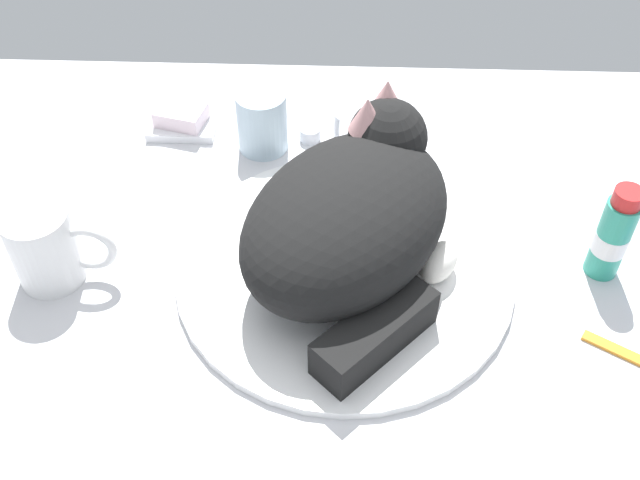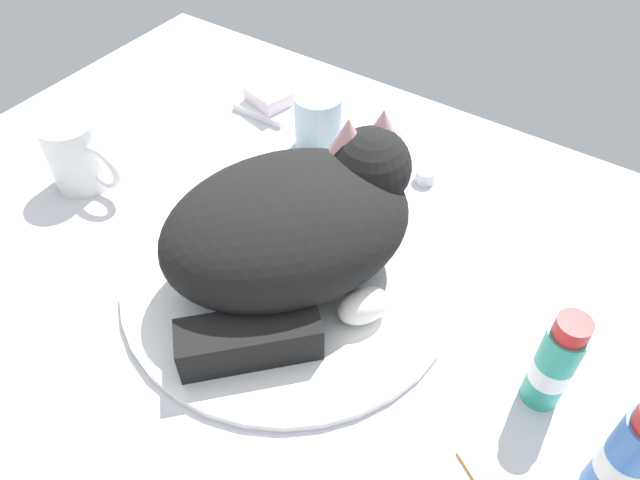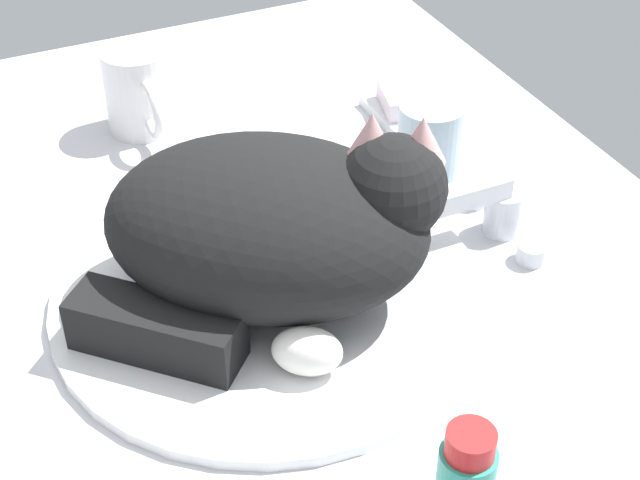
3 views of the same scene
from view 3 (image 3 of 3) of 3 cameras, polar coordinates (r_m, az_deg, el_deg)
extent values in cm
cube|color=silver|center=(86.12, -2.93, -4.24)|extent=(110.00, 82.50, 3.00)
cylinder|color=white|center=(84.77, -2.97, -3.22)|extent=(37.50, 37.50, 1.07)
cylinder|color=silver|center=(92.95, 10.62, 1.62)|extent=(3.60, 3.60, 4.40)
cube|color=silver|center=(88.80, 8.29, 2.54)|extent=(2.00, 9.54, 2.00)
cylinder|color=silver|center=(96.93, 8.95, 2.58)|extent=(2.80, 2.80, 1.80)
cylinder|color=silver|center=(90.64, 12.22, -0.72)|extent=(2.80, 2.80, 1.80)
ellipsoid|color=black|center=(80.06, -3.14, 0.82)|extent=(30.48, 32.86, 13.89)
sphere|color=black|center=(77.89, 4.28, 3.05)|extent=(12.19, 12.19, 8.82)
ellipsoid|color=white|center=(79.19, 2.94, 1.92)|extent=(7.18, 7.44, 4.85)
cone|color=#DB9E9E|center=(77.24, 3.03, 6.10)|extent=(5.49, 5.49, 3.97)
cone|color=#DB9E9E|center=(77.07, 5.98, 5.86)|extent=(5.49, 5.49, 3.97)
cube|color=black|center=(78.37, -9.53, -5.17)|extent=(13.02, 13.23, 4.57)
ellipsoid|color=white|center=(75.88, -0.76, -6.49)|extent=(6.06, 6.66, 4.11)
cylinder|color=white|center=(107.59, -10.53, 8.60)|extent=(7.19, 7.19, 9.35)
torus|color=white|center=(103.52, -9.78, 7.44)|extent=(6.23, 1.00, 6.23)
cylinder|color=silver|center=(98.55, 6.39, 5.72)|extent=(6.47, 6.47, 8.22)
cube|color=white|center=(110.11, 4.84, 7.41)|extent=(9.00, 6.40, 1.20)
cube|color=silver|center=(109.26, 4.89, 8.18)|extent=(7.21, 6.07, 2.22)
cylinder|color=red|center=(59.94, 8.76, -11.65)|extent=(3.10, 3.10, 1.80)
camera|label=1|loc=(0.69, -63.42, 26.32)|focal=42.41mm
camera|label=2|loc=(0.35, -48.96, 20.44)|focal=33.88mm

